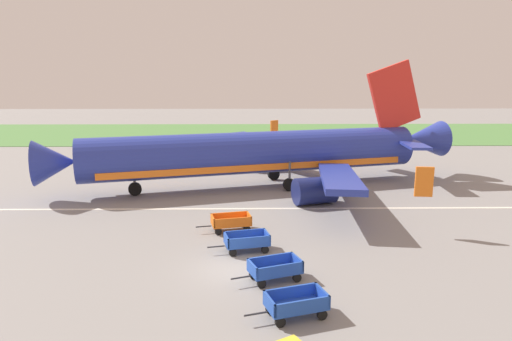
# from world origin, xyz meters

# --- Properties ---
(ground_plane) EXTENTS (220.00, 220.00, 0.00)m
(ground_plane) POSITION_xyz_m (0.00, 0.00, 0.00)
(ground_plane) COLOR gray
(grass_strip) EXTENTS (220.00, 28.00, 0.06)m
(grass_strip) POSITION_xyz_m (0.00, 55.23, 0.03)
(grass_strip) COLOR #518442
(grass_strip) RESTS_ON ground
(apron_stripe) EXTENTS (120.00, 0.36, 0.01)m
(apron_stripe) POSITION_xyz_m (0.00, 11.01, 0.01)
(apron_stripe) COLOR silver
(apron_stripe) RESTS_ON ground
(airplane) EXTENTS (37.10, 30.08, 11.34)m
(airplane) POSITION_xyz_m (2.34, 18.11, 3.05)
(airplane) COLOR #28389E
(airplane) RESTS_ON ground
(baggage_cart_nearest) EXTENTS (3.61, 2.09, 1.07)m
(baggage_cart_nearest) POSITION_xyz_m (2.81, -4.81, 0.60)
(baggage_cart_nearest) COLOR #234CB2
(baggage_cart_nearest) RESTS_ON ground
(baggage_cart_second_in_row) EXTENTS (3.59, 2.17, 1.07)m
(baggage_cart_second_in_row) POSITION_xyz_m (2.11, -1.31, 0.60)
(baggage_cart_second_in_row) COLOR #234CB2
(baggage_cart_second_in_row) RESTS_ON ground
(baggage_cart_third_in_row) EXTENTS (3.63, 1.93, 1.07)m
(baggage_cart_third_in_row) POSITION_xyz_m (0.69, 2.53, 0.60)
(baggage_cart_third_in_row) COLOR #234CB2
(baggage_cart_third_in_row) RESTS_ON ground
(baggage_cart_fourth_in_row) EXTENTS (3.63, 1.92, 1.07)m
(baggage_cart_fourth_in_row) POSITION_xyz_m (-0.36, 6.04, 0.60)
(baggage_cart_fourth_in_row) COLOR orange
(baggage_cart_fourth_in_row) RESTS_ON ground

